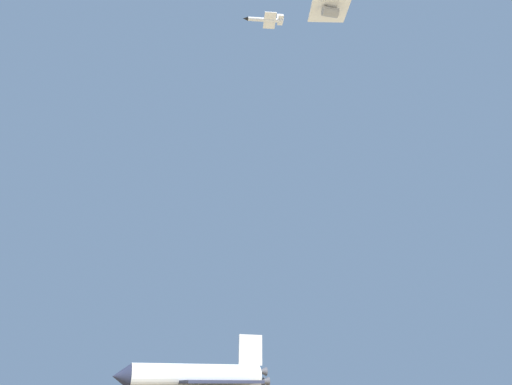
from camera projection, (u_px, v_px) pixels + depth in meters
name	position (u px, v px, depth m)	size (l,w,h in m)	color
space_shuttle	(195.00, 377.00, 107.41)	(38.62, 27.58, 15.80)	white
chase_jet_left_wing	(265.00, 20.00, 162.23)	(14.50, 10.37, 4.00)	silver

